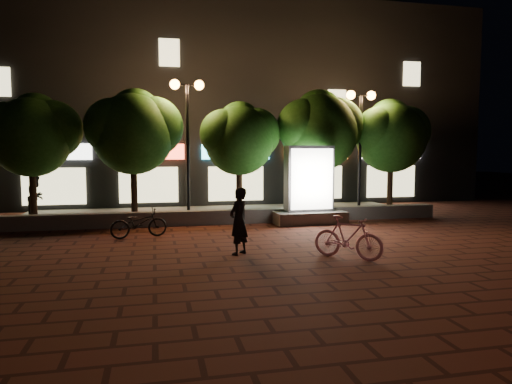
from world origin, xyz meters
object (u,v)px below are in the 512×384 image
object	(u,v)px
tree_far_left	(33,132)
ad_kiosk	(309,192)
tree_right	(320,128)
street_lamp_left	(187,113)
street_lamp_right	(361,120)
tree_far_right	(392,133)
tree_mid	(240,136)
rider	(239,221)
pedestrian	(36,196)
tree_left	(134,129)
scooter_parked	(139,223)
scooter_pink	(348,238)

from	to	relation	value
tree_far_left	ad_kiosk	world-z (taller)	tree_far_left
tree_right	street_lamp_left	world-z (taller)	street_lamp_left
tree_far_left	street_lamp_right	bearing A→B (deg)	-1.21
tree_far_right	street_lamp_right	size ratio (longest dim) A/B	0.96
tree_mid	ad_kiosk	bearing A→B (deg)	-42.13
tree_right	rider	world-z (taller)	tree_right
tree_right	pedestrian	bearing A→B (deg)	174.36
street_lamp_right	ad_kiosk	size ratio (longest dim) A/B	1.77
tree_mid	tree_far_right	xyz separation A→B (m)	(6.50, 0.00, 0.15)
tree_left	scooter_parked	xyz separation A→B (m)	(0.21, -3.59, -3.00)
tree_right	scooter_pink	xyz separation A→B (m)	(-2.06, -7.53, -3.04)
scooter_parked	scooter_pink	bearing A→B (deg)	-141.00
tree_mid	ad_kiosk	xyz separation A→B (m)	(2.17, -1.96, -2.08)
tree_left	tree_mid	world-z (taller)	tree_left
street_lamp_right	scooter_parked	size ratio (longest dim) A/B	2.94
tree_far_right	rider	distance (m)	10.41
tree_far_left	scooter_pink	size ratio (longest dim) A/B	2.67
tree_left	scooter_parked	bearing A→B (deg)	-86.64
tree_left	rider	distance (m)	7.51
tree_far_left	tree_left	bearing A→B (deg)	0.00
tree_right	rider	xyz separation A→B (m)	(-4.55, -6.49, -2.71)
street_lamp_left	ad_kiosk	xyz separation A→B (m)	(4.22, -1.70, -2.89)
tree_mid	pedestrian	world-z (taller)	tree_mid
tree_left	ad_kiosk	world-z (taller)	tree_left
scooter_parked	pedestrian	bearing A→B (deg)	27.16
tree_far_right	ad_kiosk	size ratio (longest dim) A/B	1.69
ad_kiosk	street_lamp_left	bearing A→B (deg)	158.06
ad_kiosk	rider	world-z (taller)	ad_kiosk
tree_left	rider	bearing A→B (deg)	-67.00
ad_kiosk	scooter_pink	distance (m)	5.68
pedestrian	tree_far_left	bearing A→B (deg)	-154.40
street_lamp_right	scooter_parked	distance (m)	9.96
tree_far_right	pedestrian	xyz separation A→B (m)	(-14.23, 1.09, -2.48)
tree_far_left	rider	size ratio (longest dim) A/B	2.72
tree_left	tree_mid	xyz separation A→B (m)	(4.00, -0.00, -0.23)
ad_kiosk	scooter_parked	bearing A→B (deg)	-164.73
scooter_pink	rider	xyz separation A→B (m)	(-2.49, 1.04, 0.33)
tree_far_right	ad_kiosk	distance (m)	5.25
tree_far_right	scooter_pink	world-z (taller)	tree_far_right
tree_right	pedestrian	xyz separation A→B (m)	(-11.03, 1.09, -2.68)
scooter_pink	tree_mid	bearing A→B (deg)	53.67
street_lamp_left	ad_kiosk	bearing A→B (deg)	-21.94
tree_right	tree_far_right	distance (m)	3.20
tree_far_left	tree_mid	xyz separation A→B (m)	(7.50, -0.00, -0.08)
street_lamp_left	scooter_pink	world-z (taller)	street_lamp_left
tree_right	street_lamp_right	size ratio (longest dim) A/B	1.02
street_lamp_right	rider	distance (m)	9.29
tree_mid	scooter_pink	distance (m)	8.10
tree_far_right	scooter_parked	xyz separation A→B (m)	(-10.29, -3.59, -2.92)
tree_mid	pedestrian	distance (m)	8.14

